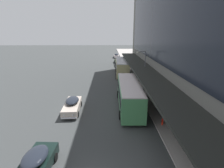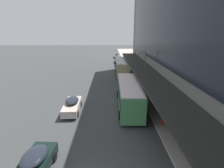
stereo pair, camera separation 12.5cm
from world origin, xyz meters
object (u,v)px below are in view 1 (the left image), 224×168
sedan_lead_mid (116,56)px  street_lamp (144,68)px  sedan_oncoming_front (118,61)px  transit_bus_kerbside_rear (122,66)px  sedan_trailing_near (35,165)px  transit_bus_kerbside_front (129,93)px  sedan_trailing_mid (72,105)px  fire_hydrant (162,122)px  sedan_second_near (119,64)px

sedan_lead_mid → street_lamp: street_lamp is taller
sedan_oncoming_front → sedan_lead_mid: size_ratio=1.04×
transit_bus_kerbside_rear → sedan_trailing_near: 29.37m
street_lamp → transit_bus_kerbside_front: bearing=-115.1°
sedan_trailing_mid → sedan_lead_mid: size_ratio=1.10×
sedan_oncoming_front → sedan_lead_mid: bearing=89.6°
sedan_oncoming_front → street_lamp: 26.76m
sedan_trailing_mid → street_lamp: street_lamp is taller
fire_hydrant → sedan_oncoming_front: bearing=93.7°
fire_hydrant → sedan_lead_mid: bearing=92.8°
sedan_trailing_near → sedan_second_near: 39.00m
transit_bus_kerbside_rear → street_lamp: size_ratio=1.72×
fire_hydrant → sedan_second_near: bearing=94.3°
sedan_oncoming_front → sedan_lead_mid: (0.09, 11.20, 0.03)m
sedan_second_near → sedan_oncoming_front: (-0.05, 5.30, -0.03)m
sedan_oncoming_front → sedan_lead_mid: sedan_lead_mid is taller
transit_bus_kerbside_rear → fire_hydrant: (2.41, -22.18, -1.40)m
sedan_trailing_mid → fire_hydrant: sedan_trailing_mid is taller
transit_bus_kerbside_front → sedan_trailing_near: transit_bus_kerbside_front is taller
transit_bus_kerbside_front → transit_bus_kerbside_rear: 17.55m
sedan_lead_mid → fire_hydrant: size_ratio=6.55×
transit_bus_kerbside_front → sedan_trailing_mid: 7.06m
transit_bus_kerbside_front → fire_hydrant: bearing=-58.4°
transit_bus_kerbside_front → sedan_lead_mid: size_ratio=2.26×
transit_bus_kerbside_front → sedan_lead_mid: 43.99m
transit_bus_kerbside_front → sedan_second_near: bearing=89.0°
transit_bus_kerbside_front → sedan_oncoming_front: 32.80m
sedan_trailing_near → fire_hydrant: size_ratio=6.77×
sedan_trailing_near → transit_bus_kerbside_rear: bearing=74.4°
sedan_oncoming_front → fire_hydrant: sedan_oncoming_front is taller
sedan_second_near → transit_bus_kerbside_front: bearing=-91.0°
sedan_trailing_mid → sedan_second_near: size_ratio=1.06×
fire_hydrant → sedan_trailing_mid: bearing=159.2°
sedan_lead_mid → street_lamp: size_ratio=0.73×
street_lamp → sedan_oncoming_front: bearing=95.5°
transit_bus_kerbside_front → sedan_lead_mid: (0.49, 43.98, -1.09)m
transit_bus_kerbside_rear → sedan_lead_mid: 26.45m
transit_bus_kerbside_rear → transit_bus_kerbside_front: bearing=-91.4°
transit_bus_kerbside_rear → street_lamp: street_lamp is taller
transit_bus_kerbside_rear → sedan_oncoming_front: bearing=90.1°
transit_bus_kerbside_front → fire_hydrant: 5.62m
sedan_second_near → sedan_lead_mid: size_ratio=1.03×
transit_bus_kerbside_front → sedan_trailing_mid: (-6.91, -0.93, -1.07)m
transit_bus_kerbside_rear → sedan_lead_mid: size_ratio=2.35×
sedan_lead_mid → fire_hydrant: (2.36, -48.61, -0.28)m
sedan_trailing_mid → sedan_trailing_near: size_ratio=1.06×
sedan_oncoming_front → sedan_trailing_mid: bearing=-102.2°
transit_bus_kerbside_front → sedan_lead_mid: transit_bus_kerbside_front is taller
transit_bus_kerbside_rear → sedan_trailing_near: transit_bus_kerbside_rear is taller
transit_bus_kerbside_front → sedan_trailing_mid: bearing=-172.3°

